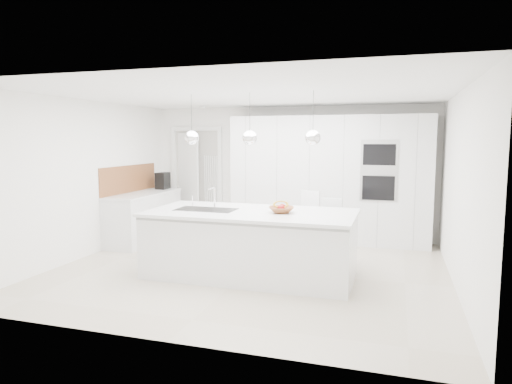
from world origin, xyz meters
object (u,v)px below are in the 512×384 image
(fruit_bowl, at_px, (281,210))
(bar_stool_left, at_px, (308,227))
(island_base, at_px, (250,245))
(bar_stool_right, at_px, (330,233))
(espresso_machine, at_px, (163,181))

(fruit_bowl, bearing_deg, bar_stool_left, 77.86)
(island_base, distance_m, bar_stool_right, 1.30)
(espresso_machine, relative_size, bar_stool_left, 0.30)
(espresso_machine, distance_m, bar_stool_left, 3.44)
(fruit_bowl, xyz_separation_m, bar_stool_right, (0.54, 0.82, -0.45))
(espresso_machine, distance_m, bar_stool_right, 3.79)
(island_base, relative_size, bar_stool_left, 2.59)
(fruit_bowl, bearing_deg, island_base, -175.52)
(bar_stool_left, bearing_deg, espresso_machine, -177.09)
(fruit_bowl, relative_size, bar_stool_right, 0.34)
(fruit_bowl, height_order, espresso_machine, espresso_machine)
(island_base, relative_size, espresso_machine, 8.58)
(island_base, height_order, espresso_machine, espresso_machine)
(island_base, xyz_separation_m, bar_stool_right, (0.97, 0.86, 0.07))
(island_base, height_order, bar_stool_left, bar_stool_left)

